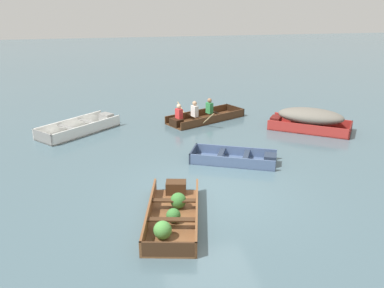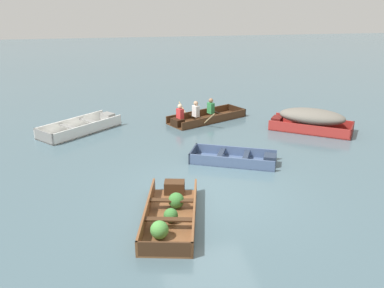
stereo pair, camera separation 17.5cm
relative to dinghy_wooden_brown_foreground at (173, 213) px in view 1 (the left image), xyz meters
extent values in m
plane|color=#47606B|center=(1.14, 1.15, -0.16)|extent=(80.00, 80.00, 0.00)
cube|color=brown|center=(0.00, -0.05, -0.14)|extent=(1.74, 3.20, 0.04)
cube|color=brown|center=(-0.54, 0.06, 0.03)|extent=(0.66, 2.97, 0.36)
cube|color=brown|center=(0.54, -0.16, 0.03)|extent=(0.66, 2.97, 0.36)
cube|color=#3F2716|center=(-0.30, -1.51, 0.03)|extent=(1.14, 0.28, 0.36)
cube|color=#3F2716|center=(0.27, 1.26, 0.04)|extent=(0.58, 0.46, 0.33)
cube|color=#3F2716|center=(0.09, 0.40, 0.12)|extent=(1.06, 0.37, 0.04)
cube|color=#3F2716|center=(-0.09, -0.49, 0.12)|extent=(1.06, 0.37, 0.04)
sphere|color=#387533|center=(0.20, 0.45, 0.08)|extent=(0.39, 0.39, 0.39)
sphere|color=#387533|center=(-0.01, -0.20, 0.05)|extent=(0.33, 0.33, 0.33)
sphere|color=#4C9342|center=(-0.33, -0.83, 0.08)|extent=(0.40, 0.40, 0.40)
cube|color=white|center=(-2.56, 7.04, -0.14)|extent=(3.08, 2.93, 0.04)
cube|color=white|center=(-2.92, 7.45, 0.05)|extent=(2.36, 2.12, 0.42)
cube|color=white|center=(-2.20, 6.64, 0.05)|extent=(2.36, 2.12, 0.42)
cube|color=gray|center=(-3.70, 6.02, 0.05)|extent=(0.79, 0.88, 0.42)
cube|color=gray|center=(-1.53, 7.97, 0.07)|extent=(0.61, 0.62, 0.37)
cube|color=gray|center=(-2.21, 7.36, 0.16)|extent=(0.81, 0.88, 0.04)
cube|color=gray|center=(-2.91, 6.73, 0.16)|extent=(0.81, 0.88, 0.04)
cube|color=#475B7F|center=(2.34, 3.15, -0.14)|extent=(2.79, 1.96, 0.04)
cube|color=#475B7F|center=(2.53, 3.59, 0.01)|extent=(2.41, 1.07, 0.33)
cube|color=#475B7F|center=(2.15, 2.71, 0.01)|extent=(2.41, 1.07, 0.33)
cube|color=#273246|center=(1.17, 3.65, 0.01)|extent=(0.45, 0.95, 0.33)
cube|color=#273246|center=(3.37, 2.71, 0.03)|extent=(0.51, 0.56, 0.30)
cube|color=#273246|center=(2.70, 3.00, 0.09)|extent=(0.51, 0.91, 0.04)
cube|color=#273246|center=(1.99, 3.30, 0.09)|extent=(0.51, 0.91, 0.04)
cube|color=#AD2D28|center=(6.07, 5.71, -0.14)|extent=(3.16, 2.68, 0.04)
cube|color=#AD2D28|center=(5.74, 5.22, 0.04)|extent=(2.50, 1.70, 0.38)
cube|color=#AD2D28|center=(6.39, 6.20, 0.04)|extent=(2.50, 1.70, 0.38)
cube|color=maroon|center=(7.28, 4.89, 0.04)|extent=(0.73, 1.05, 0.38)
cube|color=maroon|center=(4.98, 6.44, 0.06)|extent=(0.61, 0.66, 0.35)
cube|color=maroon|center=(5.69, 5.96, 0.13)|extent=(0.76, 1.03, 0.04)
cube|color=maroon|center=(6.44, 5.46, 0.13)|extent=(0.76, 1.03, 0.04)
ellipsoid|color=#6B665B|center=(6.07, 5.71, 0.40)|extent=(2.68, 2.33, 0.58)
cube|color=#4C2D19|center=(2.46, 7.73, -0.14)|extent=(3.44, 2.49, 0.04)
cube|color=#4C2D19|center=(2.70, 7.26, 0.00)|extent=(2.96, 1.54, 0.32)
cube|color=#4C2D19|center=(2.22, 8.20, 0.00)|extent=(2.96, 1.54, 0.32)
cube|color=black|center=(3.91, 8.47, 0.00)|extent=(0.55, 1.01, 0.32)
cube|color=black|center=(1.15, 7.06, 0.02)|extent=(0.55, 0.61, 0.29)
cube|color=black|center=(2.02, 7.51, 0.08)|extent=(0.60, 0.97, 0.04)
cube|color=black|center=(2.90, 7.96, 0.08)|extent=(0.60, 0.97, 0.04)
cube|color=#338C4C|center=(2.63, 7.82, 0.32)|extent=(0.29, 0.33, 0.44)
sphere|color=#9E7051|center=(2.63, 7.82, 0.64)|extent=(0.18, 0.18, 0.18)
cube|color=white|center=(1.95, 7.47, 0.32)|extent=(0.29, 0.33, 0.44)
sphere|color=tan|center=(1.95, 7.47, 0.64)|extent=(0.18, 0.18, 0.18)
cube|color=red|center=(1.26, 7.12, 0.32)|extent=(0.29, 0.33, 0.44)
sphere|color=beige|center=(1.26, 7.12, 0.64)|extent=(0.18, 0.18, 0.18)
cylinder|color=tan|center=(2.33, 6.71, 0.21)|extent=(0.33, 0.59, 0.55)
cylinder|color=tan|center=(1.56, 8.23, 0.21)|extent=(0.33, 0.59, 0.55)
camera|label=1|loc=(-1.16, -8.70, 4.87)|focal=40.00mm
camera|label=2|loc=(-0.98, -8.73, 4.87)|focal=40.00mm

